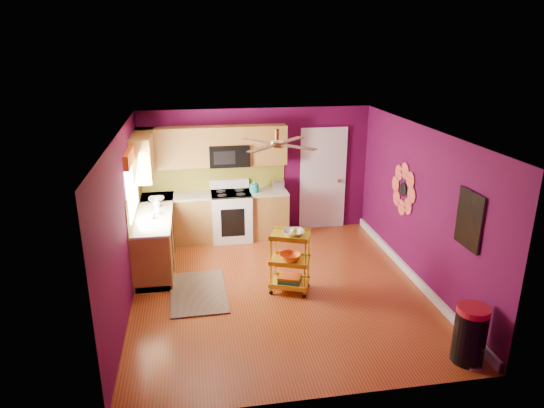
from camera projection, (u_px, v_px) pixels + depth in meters
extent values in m
plane|color=maroon|center=(279.00, 289.00, 7.66)|extent=(5.00, 5.00, 0.00)
cube|color=#500939|center=(257.00, 172.00, 9.59)|extent=(4.50, 0.04, 2.50)
cube|color=#500939|center=(323.00, 298.00, 4.92)|extent=(4.50, 0.04, 2.50)
cube|color=#500939|center=(124.00, 223.00, 6.91)|extent=(0.04, 5.00, 2.50)
cube|color=#500939|center=(420.00, 206.00, 7.61)|extent=(0.04, 5.00, 2.50)
cube|color=silver|center=(280.00, 132.00, 6.85)|extent=(4.50, 5.00, 0.04)
cube|color=white|center=(411.00, 274.00, 7.99)|extent=(0.05, 4.90, 0.14)
cube|color=olive|center=(156.00, 238.00, 8.47)|extent=(0.60, 2.30, 0.90)
cube|color=olive|center=(216.00, 217.00, 9.44)|extent=(2.80, 0.60, 0.90)
cube|color=beige|center=(154.00, 212.00, 8.32)|extent=(0.63, 2.30, 0.04)
cube|color=beige|center=(215.00, 194.00, 9.28)|extent=(2.80, 0.63, 0.04)
cube|color=black|center=(157.00, 258.00, 8.60)|extent=(0.54, 2.30, 0.10)
cube|color=black|center=(217.00, 236.00, 9.57)|extent=(2.80, 0.54, 0.10)
cube|color=white|center=(231.00, 216.00, 9.45)|extent=(0.76, 0.66, 0.92)
cube|color=black|center=(231.00, 194.00, 9.30)|extent=(0.76, 0.62, 0.03)
cube|color=white|center=(229.00, 184.00, 9.53)|extent=(0.76, 0.06, 0.18)
cube|color=black|center=(233.00, 223.00, 9.15)|extent=(0.45, 0.02, 0.55)
cube|color=olive|center=(173.00, 148.00, 9.00)|extent=(1.32, 0.33, 0.75)
cube|color=olive|center=(267.00, 144.00, 9.28)|extent=(0.72, 0.33, 0.75)
cube|color=olive|center=(228.00, 135.00, 9.10)|extent=(0.76, 0.33, 0.34)
cube|color=olive|center=(143.00, 155.00, 8.47)|extent=(0.33, 1.30, 0.75)
cube|color=black|center=(229.00, 155.00, 9.19)|extent=(0.76, 0.38, 0.40)
cube|color=brown|center=(214.00, 176.00, 9.47)|extent=(2.80, 0.01, 0.51)
cube|color=brown|center=(135.00, 198.00, 8.19)|extent=(0.01, 2.30, 0.51)
cube|color=white|center=(131.00, 183.00, 7.79)|extent=(0.03, 1.20, 1.00)
cube|color=#E15A14|center=(131.00, 154.00, 7.64)|extent=(0.08, 1.35, 0.22)
cube|color=white|center=(323.00, 180.00, 9.85)|extent=(0.85, 0.04, 2.05)
cube|color=white|center=(323.00, 180.00, 9.83)|extent=(0.95, 0.02, 2.15)
sphere|color=#BF8C3F|center=(338.00, 181.00, 9.86)|extent=(0.07, 0.07, 0.07)
cylinder|color=black|center=(403.00, 189.00, 8.13)|extent=(0.01, 0.24, 0.24)
cube|color=#1AA4AE|center=(470.00, 220.00, 6.20)|extent=(0.03, 0.52, 0.72)
cube|color=black|center=(469.00, 220.00, 6.20)|extent=(0.01, 0.56, 0.76)
cylinder|color=#BF8C3F|center=(277.00, 135.00, 7.07)|extent=(0.06, 0.06, 0.16)
cylinder|color=#BF8C3F|center=(277.00, 144.00, 7.11)|extent=(0.20, 0.20, 0.08)
cube|color=#4C2D19|center=(291.00, 140.00, 7.40)|extent=(0.47, 0.47, 0.01)
cube|color=#4C2D19|center=(256.00, 141.00, 7.32)|extent=(0.47, 0.47, 0.01)
cube|color=#4C2D19|center=(262.00, 149.00, 6.82)|extent=(0.47, 0.47, 0.01)
cube|color=#4C2D19|center=(299.00, 147.00, 6.90)|extent=(0.47, 0.47, 0.01)
cube|color=black|center=(198.00, 292.00, 7.53)|extent=(0.88, 1.41, 0.02)
cylinder|color=gold|center=(271.00, 265.00, 7.33)|extent=(0.03, 0.03, 0.90)
cylinder|color=gold|center=(305.00, 269.00, 7.23)|extent=(0.03, 0.03, 0.90)
cylinder|color=gold|center=(276.00, 256.00, 7.67)|extent=(0.03, 0.03, 0.90)
cylinder|color=gold|center=(308.00, 258.00, 7.56)|extent=(0.03, 0.03, 0.90)
sphere|color=black|center=(271.00, 292.00, 7.48)|extent=(0.06, 0.06, 0.06)
sphere|color=black|center=(304.00, 296.00, 7.38)|extent=(0.06, 0.06, 0.06)
sphere|color=black|center=(276.00, 282.00, 7.82)|extent=(0.06, 0.06, 0.06)
sphere|color=black|center=(308.00, 285.00, 7.71)|extent=(0.06, 0.06, 0.06)
cube|color=gold|center=(290.00, 236.00, 7.31)|extent=(0.70, 0.61, 0.03)
cube|color=gold|center=(290.00, 261.00, 7.44)|extent=(0.70, 0.61, 0.03)
cube|color=gold|center=(290.00, 283.00, 7.57)|extent=(0.70, 0.61, 0.03)
imported|color=beige|center=(294.00, 233.00, 7.28)|extent=(0.42, 0.42, 0.08)
sphere|color=yellow|center=(294.00, 231.00, 7.27)|extent=(0.11, 0.11, 0.11)
imported|color=#E15A14|center=(290.00, 257.00, 7.42)|extent=(0.43, 0.43, 0.10)
cube|color=navy|center=(290.00, 281.00, 7.56)|extent=(0.41, 0.36, 0.04)
cube|color=#267233|center=(290.00, 279.00, 7.54)|extent=(0.41, 0.36, 0.04)
cube|color=#E15A14|center=(290.00, 277.00, 7.53)|extent=(0.41, 0.36, 0.03)
cylinder|color=black|center=(470.00, 337.00, 5.85)|extent=(0.50, 0.50, 0.66)
cylinder|color=#B41929|center=(474.00, 310.00, 5.73)|extent=(0.39, 0.39, 0.08)
cube|color=beige|center=(475.00, 369.00, 5.78)|extent=(0.15, 0.11, 0.03)
cylinder|color=teal|center=(254.00, 188.00, 9.33)|extent=(0.18, 0.18, 0.16)
sphere|color=teal|center=(254.00, 183.00, 9.30)|extent=(0.06, 0.06, 0.06)
cube|color=beige|center=(278.00, 184.00, 9.53)|extent=(0.22, 0.15, 0.18)
imported|color=#EA3F72|center=(157.00, 209.00, 8.15)|extent=(0.08, 0.08, 0.17)
imported|color=white|center=(157.00, 202.00, 8.49)|extent=(0.14, 0.14, 0.18)
imported|color=white|center=(156.00, 200.00, 8.80)|extent=(0.29, 0.29, 0.07)
imported|color=white|center=(152.00, 216.00, 7.96)|extent=(0.12, 0.12, 0.10)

